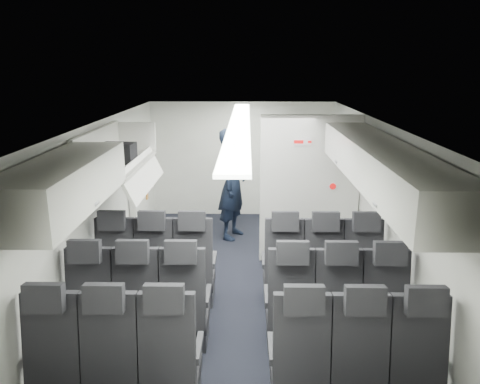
{
  "coord_description": "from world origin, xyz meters",
  "views": [
    {
      "loc": [
        0.09,
        -5.65,
        2.8
      ],
      "look_at": [
        0.0,
        0.4,
        1.15
      ],
      "focal_mm": 35.0,
      "sensor_mm": 36.0,
      "label": 1
    }
  ],
  "objects_px": {
    "galley_unit": "(294,169)",
    "boarding_door": "(139,184)",
    "flight_attendant": "(233,184)",
    "seat_row_rear": "(235,367)",
    "seat_row_mid": "(237,311)",
    "seat_row_front": "(239,273)",
    "carry_on_bag": "(118,153)"
  },
  "relations": [
    {
      "from": "galley_unit",
      "to": "boarding_door",
      "type": "xyz_separation_m",
      "value": [
        -2.59,
        -1.17,
        0.0
      ]
    },
    {
      "from": "flight_attendant",
      "to": "boarding_door",
      "type": "bearing_deg",
      "value": 118.32
    },
    {
      "from": "seat_row_rear",
      "to": "galley_unit",
      "type": "relative_size",
      "value": 1.75
    },
    {
      "from": "seat_row_mid",
      "to": "boarding_door",
      "type": "distance_m",
      "value": 3.45
    },
    {
      "from": "seat_row_front",
      "to": "seat_row_mid",
      "type": "bearing_deg",
      "value": -90.0
    },
    {
      "from": "seat_row_front",
      "to": "seat_row_rear",
      "type": "bearing_deg",
      "value": -90.0
    },
    {
      "from": "carry_on_bag",
      "to": "seat_row_rear",
      "type": "bearing_deg",
      "value": -50.8
    },
    {
      "from": "seat_row_front",
      "to": "flight_attendant",
      "type": "height_order",
      "value": "flight_attendant"
    },
    {
      "from": "seat_row_rear",
      "to": "boarding_door",
      "type": "bearing_deg",
      "value": 112.87
    },
    {
      "from": "seat_row_mid",
      "to": "seat_row_front",
      "type": "bearing_deg",
      "value": 90.0
    },
    {
      "from": "seat_row_front",
      "to": "carry_on_bag",
      "type": "relative_size",
      "value": 8.7
    },
    {
      "from": "boarding_door",
      "to": "carry_on_bag",
      "type": "distance_m",
      "value": 2.01
    },
    {
      "from": "seat_row_rear",
      "to": "carry_on_bag",
      "type": "bearing_deg",
      "value": 124.41
    },
    {
      "from": "seat_row_front",
      "to": "seat_row_rear",
      "type": "relative_size",
      "value": 1.0
    },
    {
      "from": "galley_unit",
      "to": "seat_row_front",
      "type": "bearing_deg",
      "value": -106.28
    },
    {
      "from": "galley_unit",
      "to": "boarding_door",
      "type": "distance_m",
      "value": 2.84
    },
    {
      "from": "seat_row_front",
      "to": "seat_row_mid",
      "type": "relative_size",
      "value": 1.0
    },
    {
      "from": "seat_row_mid",
      "to": "seat_row_rear",
      "type": "relative_size",
      "value": 1.0
    },
    {
      "from": "seat_row_mid",
      "to": "carry_on_bag",
      "type": "xyz_separation_m",
      "value": [
        -1.42,
        1.18,
        1.4
      ]
    },
    {
      "from": "seat_row_front",
      "to": "galley_unit",
      "type": "height_order",
      "value": "galley_unit"
    },
    {
      "from": "seat_row_mid",
      "to": "carry_on_bag",
      "type": "distance_m",
      "value": 2.32
    },
    {
      "from": "flight_attendant",
      "to": "carry_on_bag",
      "type": "relative_size",
      "value": 4.76
    },
    {
      "from": "seat_row_front",
      "to": "boarding_door",
      "type": "height_order",
      "value": "boarding_door"
    },
    {
      "from": "galley_unit",
      "to": "seat_row_rear",
      "type": "bearing_deg",
      "value": -100.65
    },
    {
      "from": "seat_row_rear",
      "to": "galley_unit",
      "type": "height_order",
      "value": "galley_unit"
    },
    {
      "from": "seat_row_mid",
      "to": "seat_row_rear",
      "type": "distance_m",
      "value": 0.9
    },
    {
      "from": "seat_row_front",
      "to": "flight_attendant",
      "type": "xyz_separation_m",
      "value": [
        -0.14,
        2.3,
        0.51
      ]
    },
    {
      "from": "seat_row_mid",
      "to": "carry_on_bag",
      "type": "height_order",
      "value": "carry_on_bag"
    },
    {
      "from": "boarding_door",
      "to": "carry_on_bag",
      "type": "relative_size",
      "value": 4.86
    },
    {
      "from": "seat_row_mid",
      "to": "flight_attendant",
      "type": "relative_size",
      "value": 1.83
    },
    {
      "from": "seat_row_front",
      "to": "seat_row_mid",
      "type": "xyz_separation_m",
      "value": [
        0.0,
        -0.9,
        0.0
      ]
    },
    {
      "from": "seat_row_rear",
      "to": "boarding_door",
      "type": "xyz_separation_m",
      "value": [
        -1.64,
        3.89,
        0.55
      ]
    }
  ]
}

